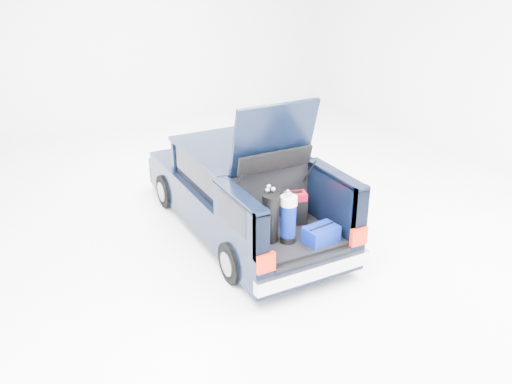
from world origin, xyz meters
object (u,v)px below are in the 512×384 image
blue_duffel (321,234)px  blue_golf_bag (288,219)px  red_suitcase (295,208)px  black_golf_bag (270,217)px  car (239,191)px

blue_duffel → blue_golf_bag: bearing=143.9°
red_suitcase → black_golf_bag: bearing=-138.5°
red_suitcase → blue_golf_bag: 0.56m
blue_golf_bag → blue_duffel: (0.41, -0.23, -0.24)m
red_suitcase → blue_golf_bag: size_ratio=0.67×
red_suitcase → blue_golf_bag: (-0.37, -0.41, 0.11)m
blue_golf_bag → car: bearing=91.8°
car → blue_duffel: car is taller
black_golf_bag → red_suitcase: bearing=44.5°
red_suitcase → black_golf_bag: (-0.61, -0.32, 0.14)m
black_golf_bag → blue_golf_bag: bearing=-4.4°
car → red_suitcase: bearing=-77.9°
car → red_suitcase: 1.36m
red_suitcase → blue_golf_bag: blue_golf_bag is taller
car → blue_duffel: (0.32, -1.95, 0.04)m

